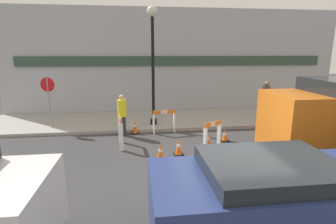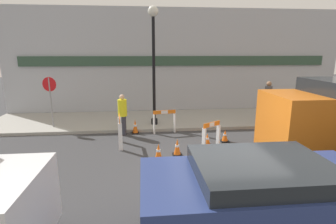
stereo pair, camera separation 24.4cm
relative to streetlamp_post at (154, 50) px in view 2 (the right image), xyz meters
The scene contains 16 objects.
ground_plane 6.41m from the streetlamp_post, 74.92° to the right, with size 60.00×60.00×0.00m, color #38383A.
sidewalk_slab 3.70m from the streetlamp_post, 34.80° to the left, with size 18.00×3.55×0.13m.
storefront_facade 3.23m from the streetlamp_post, 63.35° to the left, with size 18.00×0.22×5.50m.
streetlamp_post is the anchor object (origin of this frame).
stop_sign 4.69m from the streetlamp_post, behind, with size 0.59×0.14×2.13m.
barricade_0 3.81m from the streetlamp_post, 119.90° to the right, with size 0.22×0.94×1.10m.
barricade_1 4.62m from the streetlamp_post, 62.39° to the right, with size 0.70×0.51×1.06m.
barricade_2 2.98m from the streetlamp_post, 68.37° to the right, with size 0.94×0.27×0.96m.
traffic_cone_0 4.81m from the streetlamp_post, 90.82° to the right, with size 0.30×0.30×0.55m.
traffic_cone_1 4.59m from the streetlamp_post, 41.52° to the right, with size 0.30×0.30×0.46m.
traffic_cone_2 4.58m from the streetlamp_post, 80.26° to the right, with size 0.30×0.30×0.55m.
traffic_cone_3 3.29m from the streetlamp_post, 133.17° to the right, with size 0.30×0.30×0.59m.
traffic_cone_4 4.42m from the streetlamp_post, 55.97° to the right, with size 0.30×0.30×0.46m.
person_worker 2.97m from the streetlamp_post, 141.68° to the right, with size 0.48×0.48×1.65m.
person_pedestrian 5.74m from the streetlamp_post, ahead, with size 0.42×0.42×1.82m.
parked_car_1 8.09m from the streetlamp_post, 79.93° to the right, with size 3.84×1.98×1.62m.
Camera 2 is at (-1.93, -5.98, 3.30)m, focal length 28.00 mm.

